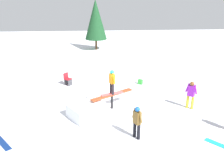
{
  "coord_description": "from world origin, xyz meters",
  "views": [
    {
      "loc": [
        -0.91,
        -12.89,
        6.31
      ],
      "look_at": [
        0.0,
        0.0,
        1.49
      ],
      "focal_mm": 40.0,
      "sensor_mm": 36.0,
      "label": 1
    }
  ],
  "objects_px": {
    "loose_snowboard_cyan": "(221,146)",
    "bystander_brown": "(137,121)",
    "backpack_on_snow": "(140,82)",
    "loose_snowboard_navy": "(2,142)",
    "rail_feature": "(112,96)",
    "main_rider_on_rail": "(112,82)",
    "bystander_purple": "(191,94)",
    "folding_chair": "(68,79)",
    "pine_tree_near": "(96,19)"
  },
  "relations": [
    {
      "from": "bystander_purple",
      "to": "folding_chair",
      "type": "bearing_deg",
      "value": -169.88
    },
    {
      "from": "rail_feature",
      "to": "loose_snowboard_navy",
      "type": "relative_size",
      "value": 1.6
    },
    {
      "from": "rail_feature",
      "to": "pine_tree_near",
      "type": "bearing_deg",
      "value": 59.47
    },
    {
      "from": "rail_feature",
      "to": "bystander_brown",
      "type": "xyz_separation_m",
      "value": [
        0.9,
        -3.13,
        0.12
      ]
    },
    {
      "from": "bystander_brown",
      "to": "pine_tree_near",
      "type": "xyz_separation_m",
      "value": [
        -1.62,
        18.57,
        2.5
      ]
    },
    {
      "from": "loose_snowboard_navy",
      "to": "pine_tree_near",
      "type": "relative_size",
      "value": 0.28
    },
    {
      "from": "bystander_purple",
      "to": "loose_snowboard_cyan",
      "type": "relative_size",
      "value": 1.12
    },
    {
      "from": "main_rider_on_rail",
      "to": "loose_snowboard_cyan",
      "type": "distance_m",
      "value": 6.23
    },
    {
      "from": "rail_feature",
      "to": "loose_snowboard_cyan",
      "type": "xyz_separation_m",
      "value": [
        4.48,
        -4.03,
        -0.74
      ]
    },
    {
      "from": "bystander_purple",
      "to": "pine_tree_near",
      "type": "distance_m",
      "value": 16.75
    },
    {
      "from": "folding_chair",
      "to": "loose_snowboard_cyan",
      "type": "bearing_deg",
      "value": -98.87
    },
    {
      "from": "main_rider_on_rail",
      "to": "backpack_on_snow",
      "type": "xyz_separation_m",
      "value": [
        2.32,
        3.82,
        -1.42
      ]
    },
    {
      "from": "folding_chair",
      "to": "pine_tree_near",
      "type": "relative_size",
      "value": 0.16
    },
    {
      "from": "loose_snowboard_navy",
      "to": "rail_feature",
      "type": "bearing_deg",
      "value": 82.71
    },
    {
      "from": "loose_snowboard_navy",
      "to": "loose_snowboard_cyan",
      "type": "distance_m",
      "value": 9.64
    },
    {
      "from": "bystander_brown",
      "to": "bystander_purple",
      "type": "distance_m",
      "value": 4.52
    },
    {
      "from": "bystander_purple",
      "to": "pine_tree_near",
      "type": "bearing_deg",
      "value": 148.76
    },
    {
      "from": "bystander_brown",
      "to": "pine_tree_near",
      "type": "relative_size",
      "value": 0.28
    },
    {
      "from": "bystander_purple",
      "to": "pine_tree_near",
      "type": "height_order",
      "value": "pine_tree_near"
    },
    {
      "from": "rail_feature",
      "to": "bystander_brown",
      "type": "bearing_deg",
      "value": -107.16
    },
    {
      "from": "folding_chair",
      "to": "loose_snowboard_navy",
      "type": "bearing_deg",
      "value": -158.66
    },
    {
      "from": "backpack_on_snow",
      "to": "loose_snowboard_navy",
      "type": "bearing_deg",
      "value": -100.94
    },
    {
      "from": "rail_feature",
      "to": "bystander_purple",
      "type": "xyz_separation_m",
      "value": [
        4.43,
        -0.31,
        0.15
      ]
    },
    {
      "from": "loose_snowboard_cyan",
      "to": "backpack_on_snow",
      "type": "distance_m",
      "value": 8.15
    },
    {
      "from": "main_rider_on_rail",
      "to": "loose_snowboard_navy",
      "type": "bearing_deg",
      "value": -169.74
    },
    {
      "from": "main_rider_on_rail",
      "to": "folding_chair",
      "type": "xyz_separation_m",
      "value": [
        -2.89,
        4.01,
        -1.18
      ]
    },
    {
      "from": "bystander_brown",
      "to": "bystander_purple",
      "type": "xyz_separation_m",
      "value": [
        3.53,
        2.82,
        0.03
      ]
    },
    {
      "from": "backpack_on_snow",
      "to": "loose_snowboard_cyan",
      "type": "bearing_deg",
      "value": -38.59
    },
    {
      "from": "rail_feature",
      "to": "main_rider_on_rail",
      "type": "xyz_separation_m",
      "value": [
        0.0,
        0.0,
        0.84
      ]
    },
    {
      "from": "main_rider_on_rail",
      "to": "loose_snowboard_navy",
      "type": "height_order",
      "value": "main_rider_on_rail"
    },
    {
      "from": "rail_feature",
      "to": "backpack_on_snow",
      "type": "distance_m",
      "value": 4.51
    },
    {
      "from": "bystander_brown",
      "to": "rail_feature",
      "type": "bearing_deg",
      "value": -13.53
    },
    {
      "from": "rail_feature",
      "to": "backpack_on_snow",
      "type": "xyz_separation_m",
      "value": [
        2.32,
        3.82,
        -0.59
      ]
    },
    {
      "from": "bystander_purple",
      "to": "backpack_on_snow",
      "type": "relative_size",
      "value": 4.77
    },
    {
      "from": "rail_feature",
      "to": "bystander_brown",
      "type": "distance_m",
      "value": 3.26
    },
    {
      "from": "folding_chair",
      "to": "backpack_on_snow",
      "type": "height_order",
      "value": "folding_chair"
    },
    {
      "from": "bystander_brown",
      "to": "pine_tree_near",
      "type": "height_order",
      "value": "pine_tree_near"
    },
    {
      "from": "rail_feature",
      "to": "main_rider_on_rail",
      "type": "distance_m",
      "value": 0.84
    },
    {
      "from": "bystander_brown",
      "to": "loose_snowboard_cyan",
      "type": "height_order",
      "value": "bystander_brown"
    },
    {
      "from": "main_rider_on_rail",
      "to": "loose_snowboard_cyan",
      "type": "height_order",
      "value": "main_rider_on_rail"
    },
    {
      "from": "bystander_purple",
      "to": "backpack_on_snow",
      "type": "height_order",
      "value": "bystander_purple"
    },
    {
      "from": "loose_snowboard_cyan",
      "to": "rail_feature",
      "type": "bearing_deg",
      "value": -173.2
    },
    {
      "from": "main_rider_on_rail",
      "to": "bystander_purple",
      "type": "xyz_separation_m",
      "value": [
        4.43,
        -0.31,
        -0.68
      ]
    },
    {
      "from": "bystander_brown",
      "to": "bystander_purple",
      "type": "relative_size",
      "value": 0.96
    },
    {
      "from": "rail_feature",
      "to": "bystander_purple",
      "type": "height_order",
      "value": "bystander_purple"
    },
    {
      "from": "loose_snowboard_navy",
      "to": "pine_tree_near",
      "type": "bearing_deg",
      "value": 127.99
    },
    {
      "from": "bystander_purple",
      "to": "folding_chair",
      "type": "height_order",
      "value": "bystander_purple"
    },
    {
      "from": "bystander_brown",
      "to": "pine_tree_near",
      "type": "bearing_deg",
      "value": -24.58
    },
    {
      "from": "loose_snowboard_cyan",
      "to": "bystander_brown",
      "type": "bearing_deg",
      "value": -145.35
    },
    {
      "from": "main_rider_on_rail",
      "to": "bystander_brown",
      "type": "distance_m",
      "value": 3.34
    }
  ]
}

